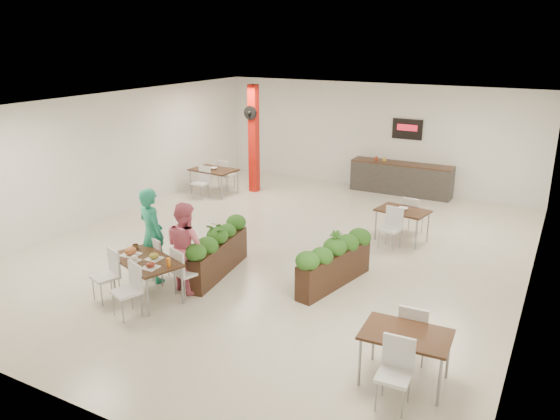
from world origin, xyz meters
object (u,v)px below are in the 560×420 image
(planter_left, at_px, (218,249))
(side_table_b, at_px, (403,215))
(diner_woman, at_px, (186,246))
(side_table_a, at_px, (214,173))
(side_table_c, at_px, (406,341))
(diner_man, at_px, (152,235))
(main_table, at_px, (145,265))
(service_counter, at_px, (401,178))
(red_column, at_px, (254,138))
(planter_right, at_px, (335,260))

(planter_left, height_order, side_table_b, planter_left)
(diner_woman, relative_size, planter_left, 0.79)
(planter_left, relative_size, side_table_b, 1.28)
(side_table_a, distance_m, side_table_c, 10.05)
(planter_left, height_order, side_table_c, planter_left)
(diner_man, bearing_deg, side_table_b, -109.97)
(planter_left, distance_m, side_table_c, 4.59)
(main_table, bearing_deg, side_table_c, -3.15)
(service_counter, height_order, side_table_c, service_counter)
(diner_man, bearing_deg, diner_woman, -160.36)
(red_column, relative_size, diner_man, 1.73)
(side_table_b, relative_size, side_table_c, 1.02)
(planter_left, xyz_separation_m, side_table_a, (-3.43, 4.76, 0.11))
(diner_woman, xyz_separation_m, side_table_c, (4.40, -0.92, -0.22))
(diner_woman, xyz_separation_m, planter_left, (0.15, 0.80, -0.31))
(planter_left, bearing_deg, side_table_a, 125.82)
(service_counter, height_order, planter_left, service_counter)
(red_column, xyz_separation_m, planter_left, (2.51, -5.55, -1.11))
(diner_woman, relative_size, side_table_c, 1.03)
(side_table_c, bearing_deg, red_column, 129.99)
(diner_man, xyz_separation_m, side_table_a, (-2.48, 5.55, -0.29))
(planter_right, bearing_deg, side_table_a, 143.92)
(planter_right, bearing_deg, service_counter, 96.17)
(service_counter, xyz_separation_m, diner_woman, (-1.64, -8.22, 0.35))
(service_counter, bearing_deg, diner_man, -106.55)
(service_counter, distance_m, side_table_a, 5.60)
(diner_woman, xyz_separation_m, side_table_b, (2.81, 4.36, -0.22))
(main_table, relative_size, diner_woman, 1.15)
(service_counter, distance_m, planter_left, 7.57)
(service_counter, distance_m, side_table_c, 9.54)
(diner_man, xyz_separation_m, side_table_c, (5.20, -0.92, -0.30))
(main_table, distance_m, diner_man, 0.81)
(diner_woman, distance_m, planter_right, 2.79)
(diner_man, bearing_deg, service_counter, -86.91)
(planter_right, xyz_separation_m, side_table_a, (-5.65, 4.12, 0.13))
(main_table, distance_m, side_table_c, 4.82)
(service_counter, relative_size, diner_man, 1.62)
(diner_woman, bearing_deg, diner_man, 19.64)
(red_column, height_order, side_table_b, red_column)
(side_table_b, bearing_deg, side_table_c, -63.78)
(red_column, relative_size, main_table, 1.65)
(diner_man, distance_m, side_table_b, 5.67)
(main_table, xyz_separation_m, side_table_a, (-2.87, 6.21, 0.00))
(side_table_a, bearing_deg, main_table, -60.60)
(service_counter, xyz_separation_m, planter_left, (-1.49, -7.42, 0.04))
(diner_man, distance_m, planter_right, 3.51)
(service_counter, relative_size, side_table_a, 1.82)
(red_column, bearing_deg, planter_right, -46.11)
(main_table, bearing_deg, red_column, 105.54)
(main_table, relative_size, side_table_b, 1.16)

